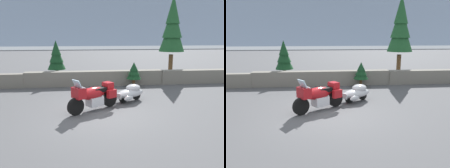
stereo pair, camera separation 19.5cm
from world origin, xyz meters
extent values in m
plane|color=#4C4C4F|center=(0.00, 0.00, 0.00)|extent=(80.00, 80.00, 0.00)
cube|color=slate|center=(0.00, 5.27, 0.43)|extent=(8.00, 0.57, 0.86)
cube|color=#8C9EB7|center=(0.00, 95.23, 8.00)|extent=(240.00, 80.00, 16.00)
cylinder|color=black|center=(-0.98, 0.12, 0.33)|extent=(0.63, 0.48, 0.66)
cylinder|color=black|center=(0.40, 1.03, 0.33)|extent=(0.63, 0.48, 0.66)
cube|color=silver|center=(-0.25, 0.60, 0.38)|extent=(0.74, 0.70, 0.36)
ellipsoid|color=maroon|center=(-0.33, 0.55, 0.71)|extent=(1.24, 1.03, 0.48)
cube|color=maroon|center=(-0.85, 0.20, 0.83)|extent=(0.59, 0.63, 0.40)
cube|color=#9EB7C6|center=(-0.89, 0.17, 1.16)|extent=(0.40, 0.47, 0.34)
cube|color=black|center=(-0.08, 0.71, 0.81)|extent=(0.67, 0.61, 0.16)
cube|color=maroon|center=(0.31, 0.98, 0.91)|extent=(0.49, 0.51, 0.28)
cube|color=maroon|center=(0.44, 0.70, 0.63)|extent=(0.42, 0.35, 0.32)
cube|color=maroon|center=(0.11, 1.20, 0.63)|extent=(0.42, 0.35, 0.32)
cylinder|color=silver|center=(-0.81, 0.23, 1.06)|extent=(0.42, 0.61, 0.04)
cylinder|color=silver|center=(-0.94, 0.15, 0.58)|extent=(0.25, 0.20, 0.54)
cylinder|color=black|center=(1.05, 1.46, 0.22)|extent=(0.42, 0.33, 0.44)
cylinder|color=black|center=(1.74, 1.92, 0.22)|extent=(0.42, 0.33, 0.44)
ellipsoid|color=#B2B2B7|center=(1.39, 1.69, 0.38)|extent=(1.63, 1.40, 0.40)
ellipsoid|color=#B2B2B7|center=(1.54, 1.79, 0.60)|extent=(0.91, 0.86, 0.32)
cube|color=silver|center=(0.80, 1.30, 0.36)|extent=(0.23, 0.30, 0.24)
ellipsoid|color=#B2B2B7|center=(1.23, 1.20, 0.28)|extent=(0.51, 0.40, 0.20)
ellipsoid|color=#B2B2B7|center=(0.87, 1.73, 0.28)|extent=(0.51, 0.40, 0.20)
cylinder|color=silver|center=(0.48, 1.08, 0.27)|extent=(0.61, 0.43, 0.05)
cylinder|color=brown|center=(5.38, 7.30, 0.80)|extent=(0.29, 0.29, 1.61)
cone|color=#1E5128|center=(5.38, 7.30, 3.09)|extent=(1.71, 1.71, 2.54)
cone|color=#1E5128|center=(5.38, 7.30, 3.85)|extent=(1.32, 1.32, 2.22)
cone|color=#1E5128|center=(5.38, 7.30, 4.62)|extent=(0.94, 0.94, 1.90)
cylinder|color=brown|center=(-2.29, 6.34, 0.38)|extent=(0.20, 0.20, 0.76)
cone|color=#143D1E|center=(-2.29, 6.34, 1.45)|extent=(1.10, 1.10, 1.20)
cone|color=#143D1E|center=(-2.29, 6.34, 1.81)|extent=(0.85, 0.85, 1.05)
cone|color=#143D1E|center=(-2.29, 6.34, 2.17)|extent=(0.61, 0.61, 0.90)
cylinder|color=brown|center=(2.19, 4.63, 0.21)|extent=(0.16, 0.16, 0.41)
cone|color=#143D1E|center=(2.19, 4.63, 0.79)|extent=(0.85, 0.85, 0.65)
cone|color=#143D1E|center=(2.19, 4.63, 0.99)|extent=(0.66, 0.66, 0.57)
cone|color=#143D1E|center=(2.19, 4.63, 1.18)|extent=(0.47, 0.47, 0.49)
camera|label=1|loc=(-0.66, -8.23, 2.93)|focal=37.31mm
camera|label=2|loc=(-0.46, -8.25, 2.93)|focal=37.31mm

